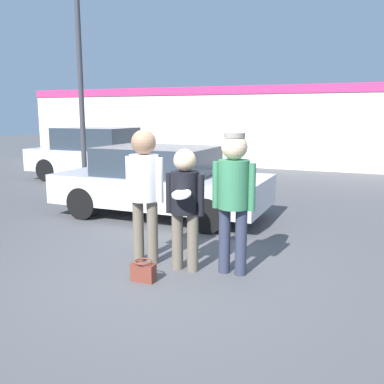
# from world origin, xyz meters

# --- Properties ---
(ground_plane) EXTENTS (56.00, 56.00, 0.00)m
(ground_plane) POSITION_xyz_m (0.00, 0.00, 0.00)
(ground_plane) COLOR #4C4C4F
(storefront_building) EXTENTS (24.00, 0.22, 3.04)m
(storefront_building) POSITION_xyz_m (0.00, 10.91, 1.55)
(storefront_building) COLOR silver
(storefront_building) RESTS_ON ground
(person_left) EXTENTS (0.56, 0.39, 1.83)m
(person_left) POSITION_xyz_m (-0.53, 0.12, 1.12)
(person_left) COLOR #665B4C
(person_left) RESTS_ON ground
(person_middle_with_frisbee) EXTENTS (0.53, 0.55, 1.60)m
(person_middle_with_frisbee) POSITION_xyz_m (0.09, 0.06, 0.95)
(person_middle_with_frisbee) COLOR #665B4C
(person_middle_with_frisbee) RESTS_ON ground
(person_right) EXTENTS (0.56, 0.39, 1.81)m
(person_right) POSITION_xyz_m (0.71, 0.18, 1.11)
(person_right) COLOR #2D3347
(person_right) RESTS_ON ground
(parked_car_near) EXTENTS (4.20, 1.89, 1.39)m
(parked_car_near) POSITION_xyz_m (-1.58, 2.67, 0.70)
(parked_car_near) COLOR silver
(parked_car_near) RESTS_ON ground
(parked_car_far) EXTENTS (4.25, 1.90, 1.61)m
(parked_car_far) POSITION_xyz_m (-5.47, 6.11, 0.80)
(parked_car_far) COLOR silver
(parked_car_far) RESTS_ON ground
(street_lamp) EXTENTS (1.21, 0.35, 6.30)m
(street_lamp) POSITION_xyz_m (-3.77, 3.39, 3.82)
(street_lamp) COLOR #38383D
(street_lamp) RESTS_ON ground
(handbag) EXTENTS (0.30, 0.23, 0.26)m
(handbag) POSITION_xyz_m (-0.23, -0.49, 0.13)
(handbag) COLOR brown
(handbag) RESTS_ON ground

